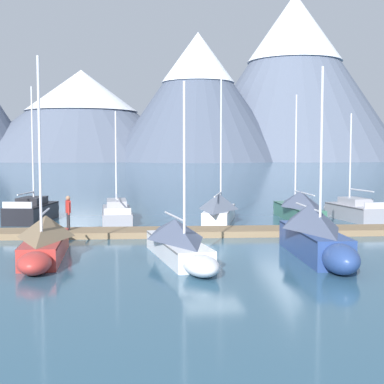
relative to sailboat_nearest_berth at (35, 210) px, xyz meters
The scene contains 14 objects.
ground_plane 14.31m from the sailboat_nearest_berth, 51.99° to the right, with size 700.00×700.00×0.00m, color #335B75.
mountain_central_massif 195.81m from the sailboat_nearest_berth, 91.67° to the left, with size 92.67×92.67×35.91m.
mountain_shoulder_ridge 175.10m from the sailboat_nearest_berth, 77.53° to the left, with size 65.19×65.19×46.89m.
mountain_east_summit 202.77m from the sailboat_nearest_berth, 66.74° to the left, with size 87.85×87.85×66.26m.
dock 11.43m from the sailboat_nearest_berth, 39.53° to the right, with size 22.02×4.00×0.30m.
sailboat_nearest_berth is the anchor object (origin of this frame).
sailboat_second_berth 12.67m from the sailboat_nearest_berth, 81.33° to the right, with size 1.68×6.51×7.67m.
sailboat_mid_dock_port 4.93m from the sailboat_nearest_berth, ahead, with size 1.68×7.19×6.58m.
sailboat_mid_dock_starboard 15.16m from the sailboat_nearest_berth, 62.19° to the right, with size 2.22×7.12×6.76m.
sailboat_far_berth 11.16m from the sailboat_nearest_berth, 12.67° to the right, with size 3.33×6.87×8.89m.
sailboat_outer_slip 18.57m from the sailboat_nearest_berth, 47.98° to the right, with size 2.03×7.26×7.37m.
sailboat_end_of_dock 15.91m from the sailboat_nearest_berth, ahead, with size 1.96×7.78×7.59m.
sailboat_last_slip 19.31m from the sailboat_nearest_berth, ahead, with size 2.24×5.60×6.46m.
person_on_dock 7.13m from the sailboat_nearest_berth, 70.06° to the right, with size 0.28×0.58×1.69m.
Camera 1 is at (-4.44, -23.35, 4.26)m, focal length 52.28 mm.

